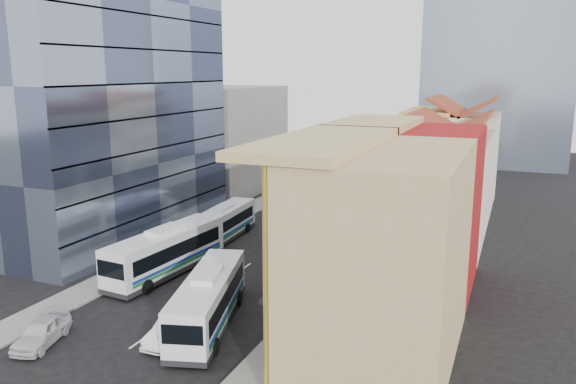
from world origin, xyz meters
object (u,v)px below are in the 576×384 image
at_px(shophouse_tan, 385,256).
at_px(office_tower, 102,83).
at_px(sedan_left, 42,332).
at_px(sedan_right, 173,329).
at_px(bus_right, 208,299).
at_px(bus_left_near, 166,251).
at_px(bus_left_far, 223,223).

relative_size(shophouse_tan, office_tower, 0.47).
relative_size(sedan_left, sedan_right, 0.98).
relative_size(shophouse_tan, sedan_right, 2.98).
relative_size(shophouse_tan, bus_right, 1.22).
relative_size(bus_right, sedan_left, 2.49).
relative_size(bus_left_near, bus_left_far, 1.15).
bearing_deg(bus_right, sedan_right, -125.97).
height_order(shophouse_tan, office_tower, office_tower).
bearing_deg(shophouse_tan, sedan_left, -161.07).
bearing_deg(bus_left_far, office_tower, -172.33).
xyz_separation_m(shophouse_tan, bus_left_near, (-19.13, 6.36, -4.03)).
xyz_separation_m(shophouse_tan, sedan_right, (-12.14, -3.22, -5.22)).
relative_size(office_tower, bus_left_near, 2.44).
xyz_separation_m(bus_left_near, sedan_right, (7.00, -9.57, -1.19)).
distance_m(bus_right, sedan_left, 10.10).
bearing_deg(bus_right, shophouse_tan, -13.44).
bearing_deg(bus_right, bus_left_near, 122.51).
xyz_separation_m(bus_right, sedan_right, (-0.94, -2.64, -1.06)).
bearing_deg(bus_left_near, bus_right, -36.31).
bearing_deg(bus_left_near, sedan_left, -85.61).
bearing_deg(sedan_left, office_tower, 104.48).
height_order(shophouse_tan, bus_left_near, shophouse_tan).
distance_m(office_tower, sedan_right, 29.23).
height_order(office_tower, bus_left_far, office_tower).
relative_size(office_tower, bus_left_far, 2.81).
relative_size(bus_left_near, sedan_right, 2.61).
bearing_deg(sedan_right, bus_left_near, 124.07).
height_order(shophouse_tan, bus_right, shophouse_tan).
height_order(office_tower, sedan_right, office_tower).
bearing_deg(office_tower, sedan_left, -60.25).
xyz_separation_m(bus_right, sedan_left, (-8.03, -6.03, -1.06)).
xyz_separation_m(office_tower, bus_left_far, (11.50, 2.27, -13.29)).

